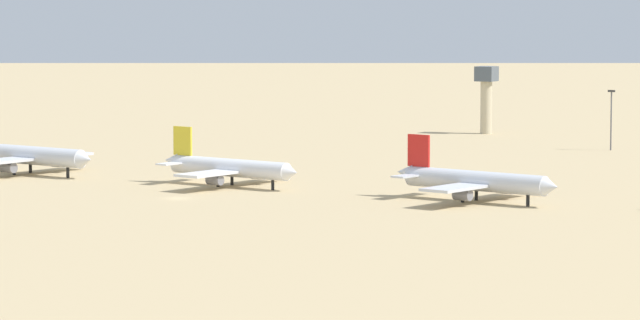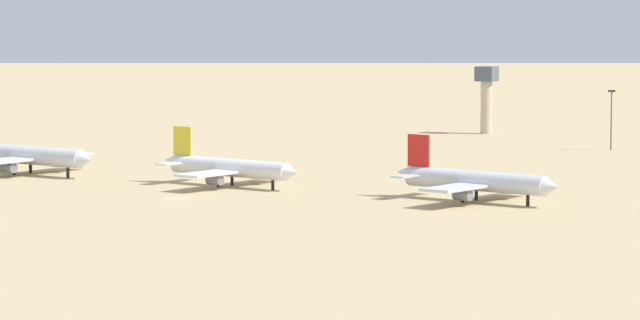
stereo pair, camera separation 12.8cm
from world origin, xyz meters
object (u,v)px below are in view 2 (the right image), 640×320
object	(u,v)px
parked_jet_yellow_2	(26,155)
parked_jet_red_4	(474,181)
parked_jet_yellow_3	(229,168)
control_tower	(487,93)
light_pole_east	(611,115)

from	to	relation	value
parked_jet_yellow_2	parked_jet_red_4	xyz separation A→B (m)	(105.46, -1.48, -0.23)
parked_jet_yellow_3	control_tower	xyz separation A→B (m)	(-8.56, 151.08, 7.42)
parked_jet_yellow_3	parked_jet_red_4	xyz separation A→B (m)	(54.46, -1.37, 0.14)
parked_jet_yellow_2	parked_jet_red_4	distance (m)	105.48
light_pole_east	control_tower	bearing A→B (deg)	144.63
parked_jet_red_4	light_pole_east	bearing A→B (deg)	107.83
parked_jet_red_4	parked_jet_yellow_2	bearing A→B (deg)	-170.16
control_tower	light_pole_east	world-z (taller)	control_tower
parked_jet_yellow_2	light_pole_east	world-z (taller)	light_pole_east
parked_jet_yellow_3	parked_jet_red_4	size ratio (longest dim) A/B	0.97
parked_jet_yellow_3	control_tower	world-z (taller)	control_tower
parked_jet_red_4	parked_jet_yellow_3	bearing A→B (deg)	-170.80
parked_jet_red_4	light_pole_east	size ratio (longest dim) A/B	2.42
parked_jet_yellow_3	parked_jet_yellow_2	bearing A→B (deg)	-170.89
light_pole_east	parked_jet_yellow_2	bearing A→B (deg)	-127.78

